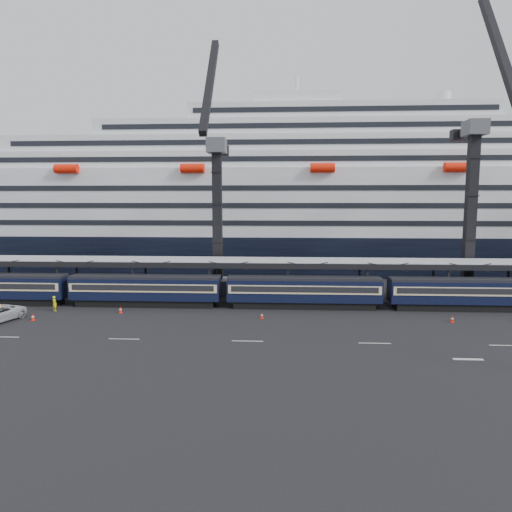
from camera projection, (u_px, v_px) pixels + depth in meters
name	position (u px, v px, depth m)	size (l,w,h in m)	color
ground	(386.00, 332.00, 46.68)	(260.00, 260.00, 0.00)	black
lane_markings	(491.00, 349.00, 41.05)	(111.00, 4.27, 0.02)	beige
train	(331.00, 291.00, 56.58)	(133.05, 3.00, 4.05)	black
canopy	(363.00, 262.00, 59.93)	(130.00, 6.25, 5.53)	#9EA1A7
cruise_ship	(330.00, 206.00, 90.84)	(214.09, 28.84, 34.00)	black
crane_dark_near	(217.00, 211.00, 64.77)	(4.50, 17.75, 35.08)	#46484E
crane_dark_mid	(472.00, 200.00, 61.68)	(4.50, 18.24, 39.64)	#46484E
worker	(54.00, 304.00, 55.23)	(0.67, 0.44, 1.85)	#FBEC0D
traffic_cone_a	(33.00, 317.00, 50.93)	(0.41, 0.41, 0.82)	#FF1E08
traffic_cone_b	(120.00, 310.00, 54.38)	(0.41, 0.41, 0.82)	#FF1E08
traffic_cone_c	(262.00, 315.00, 51.86)	(0.36, 0.36, 0.71)	#FF1E08
traffic_cone_d	(452.00, 319.00, 50.20)	(0.39, 0.39, 0.79)	#FF1E08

